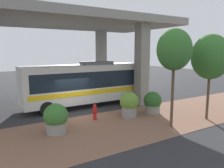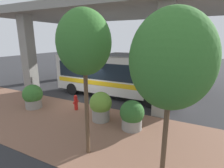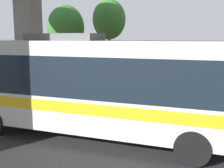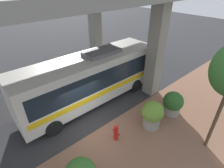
# 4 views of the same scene
# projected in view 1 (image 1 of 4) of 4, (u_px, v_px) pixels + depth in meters

# --- Properties ---
(ground_plane) EXTENTS (80.00, 80.00, 0.00)m
(ground_plane) POSITION_uv_depth(u_px,v_px,m) (80.00, 116.00, 15.05)
(ground_plane) COLOR #2D2D30
(ground_plane) RESTS_ON ground
(sidewalk_strip) EXTENTS (6.00, 40.00, 0.02)m
(sidewalk_strip) POSITION_uv_depth(u_px,v_px,m) (101.00, 129.00, 12.52)
(sidewalk_strip) COLOR #845B47
(sidewalk_strip) RESTS_ON ground
(overpass) EXTENTS (9.40, 19.54, 7.24)m
(overpass) POSITION_uv_depth(u_px,v_px,m) (59.00, 27.00, 17.49)
(overpass) COLOR gray
(overpass) RESTS_ON ground
(bus) EXTENTS (2.76, 10.14, 3.61)m
(bus) POSITION_uv_depth(u_px,v_px,m) (86.00, 82.00, 17.83)
(bus) COLOR silver
(bus) RESTS_ON ground
(fire_hydrant) EXTENTS (0.51, 0.24, 1.05)m
(fire_hydrant) POSITION_uv_depth(u_px,v_px,m) (95.00, 112.00, 14.20)
(fire_hydrant) COLOR red
(fire_hydrant) RESTS_ON ground
(planter_front) EXTENTS (1.29, 1.29, 1.75)m
(planter_front) POSITION_uv_depth(u_px,v_px,m) (129.00, 104.00, 14.80)
(planter_front) COLOR gray
(planter_front) RESTS_ON ground
(planter_middle) EXTENTS (1.29, 1.29, 1.59)m
(planter_middle) POSITION_uv_depth(u_px,v_px,m) (153.00, 103.00, 15.71)
(planter_middle) COLOR gray
(planter_middle) RESTS_ON ground
(planter_back) EXTENTS (1.33, 1.33, 1.67)m
(planter_back) POSITION_uv_depth(u_px,v_px,m) (56.00, 119.00, 11.83)
(planter_back) COLOR gray
(planter_back) RESTS_ON ground
(street_tree_near) EXTENTS (1.99, 1.99, 5.74)m
(street_tree_near) POSITION_uv_depth(u_px,v_px,m) (174.00, 50.00, 12.37)
(street_tree_near) COLOR brown
(street_tree_near) RESTS_ON ground
(street_tree_far) EXTENTS (2.39, 2.39, 5.54)m
(street_tree_far) POSITION_uv_depth(u_px,v_px,m) (211.00, 57.00, 13.85)
(street_tree_far) COLOR brown
(street_tree_far) RESTS_ON ground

